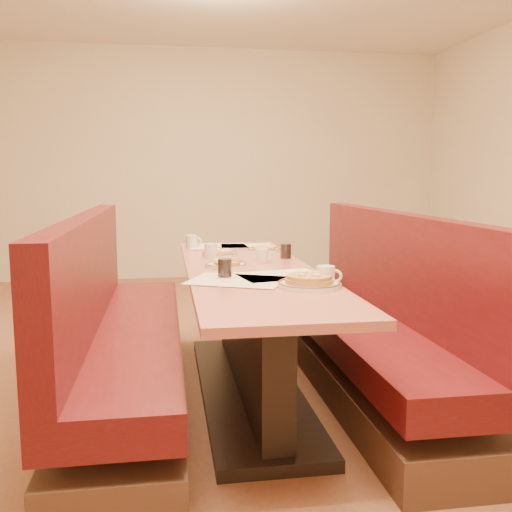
{
  "coord_description": "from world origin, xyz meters",
  "views": [
    {
      "loc": [
        -0.46,
        -3.13,
        1.26
      ],
      "look_at": [
        0.0,
        -0.24,
        0.85
      ],
      "focal_mm": 40.0,
      "sensor_mm": 36.0,
      "label": 1
    }
  ],
  "objects": [
    {
      "name": "placemat_far_left",
      "position": [
        -0.09,
        0.98,
        0.75
      ],
      "size": [
        0.43,
        0.33,
        0.0
      ],
      "primitive_type": "cube",
      "rotation": [
        0.0,
        0.0,
        0.04
      ],
      "color": "beige",
      "rests_on": "diner_table"
    },
    {
      "name": "soda_tumbler_mid",
      "position": [
        0.28,
        0.34,
        0.8
      ],
      "size": [
        0.07,
        0.07,
        0.09
      ],
      "color": "black",
      "rests_on": "diner_table"
    },
    {
      "name": "booth_right",
      "position": [
        0.73,
        0.0,
        0.36
      ],
      "size": [
        0.55,
        2.5,
        1.05
      ],
      "color": "#4C3326",
      "rests_on": "ground"
    },
    {
      "name": "placemat_near_left",
      "position": [
        -0.12,
        -0.4,
        0.75
      ],
      "size": [
        0.55,
        0.5,
        0.0
      ],
      "primitive_type": "cube",
      "rotation": [
        0.0,
        0.0,
        -0.43
      ],
      "color": "beige",
      "rests_on": "diner_table"
    },
    {
      "name": "coffee_mug_b",
      "position": [
        -0.18,
        0.44,
        0.8
      ],
      "size": [
        0.12,
        0.08,
        0.09
      ],
      "rotation": [
        0.0,
        0.0,
        0.31
      ],
      "color": "silver",
      "rests_on": "diner_table"
    },
    {
      "name": "coffee_mug_d",
      "position": [
        -0.28,
        0.96,
        0.8
      ],
      "size": [
        0.12,
        0.09,
        0.09
      ],
      "rotation": [
        0.0,
        0.0,
        -0.43
      ],
      "color": "silver",
      "rests_on": "diner_table"
    },
    {
      "name": "extra_plate_mid",
      "position": [
        0.2,
        0.68,
        0.77
      ],
      "size": [
        0.23,
        0.23,
        0.05
      ],
      "rotation": [
        0.0,
        0.0,
        0.26
      ],
      "color": "silver",
      "rests_on": "diner_table"
    },
    {
      "name": "ground",
      "position": [
        0.0,
        0.0,
        0.0
      ],
      "size": [
        8.0,
        8.0,
        0.0
      ],
      "primitive_type": "plane",
      "color": "#9E6647",
      "rests_on": "ground"
    },
    {
      "name": "eggs_plate",
      "position": [
        -0.13,
        0.06,
        0.76
      ],
      "size": [
        0.24,
        0.24,
        0.05
      ],
      "rotation": [
        0.0,
        0.0,
        -0.36
      ],
      "color": "silver",
      "rests_on": "diner_table"
    },
    {
      "name": "booth_left",
      "position": [
        -0.73,
        0.0,
        0.36
      ],
      "size": [
        0.55,
        2.5,
        1.05
      ],
      "color": "#4C3326",
      "rests_on": "ground"
    },
    {
      "name": "pancake_plate",
      "position": [
        0.19,
        -0.6,
        0.77
      ],
      "size": [
        0.3,
        0.3,
        0.07
      ],
      "rotation": [
        0.0,
        0.0,
        0.04
      ],
      "color": "silver",
      "rests_on": "diner_table"
    },
    {
      "name": "extra_plate_far",
      "position": [
        -0.12,
        0.52,
        0.77
      ],
      "size": [
        0.24,
        0.24,
        0.05
      ],
      "rotation": [
        0.0,
        0.0,
        0.02
      ],
      "color": "silver",
      "rests_on": "diner_table"
    },
    {
      "name": "diner_table",
      "position": [
        0.0,
        0.0,
        0.37
      ],
      "size": [
        0.7,
        2.5,
        0.75
      ],
      "color": "black",
      "rests_on": "ground"
    },
    {
      "name": "placemat_near_right",
      "position": [
        0.12,
        -0.29,
        0.75
      ],
      "size": [
        0.48,
        0.4,
        0.0
      ],
      "primitive_type": "cube",
      "rotation": [
        0.0,
        0.0,
        0.2
      ],
      "color": "beige",
      "rests_on": "diner_table"
    },
    {
      "name": "placemat_far_right",
      "position": [
        0.12,
        0.98,
        0.75
      ],
      "size": [
        0.39,
        0.3,
        0.0
      ],
      "primitive_type": "cube",
      "rotation": [
        0.0,
        0.0,
        -0.08
      ],
      "color": "beige",
      "rests_on": "diner_table"
    },
    {
      "name": "room_envelope",
      "position": [
        0.0,
        0.0,
        1.93
      ],
      "size": [
        6.04,
        8.04,
        2.82
      ],
      "color": "beige",
      "rests_on": "ground"
    },
    {
      "name": "coffee_mug_c",
      "position": [
        0.11,
        0.2,
        0.79
      ],
      "size": [
        0.11,
        0.08,
        0.08
      ],
      "rotation": [
        0.0,
        0.0,
        -0.12
      ],
      "color": "silver",
      "rests_on": "diner_table"
    },
    {
      "name": "soda_tumbler_near",
      "position": [
        -0.17,
        -0.29,
        0.8
      ],
      "size": [
        0.07,
        0.07,
        0.1
      ],
      "color": "black",
      "rests_on": "diner_table"
    },
    {
      "name": "coffee_mug_a",
      "position": [
        0.28,
        -0.57,
        0.8
      ],
      "size": [
        0.12,
        0.09,
        0.09
      ],
      "rotation": [
        0.0,
        0.0,
        -0.41
      ],
      "color": "silver",
      "rests_on": "diner_table"
    }
  ]
}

